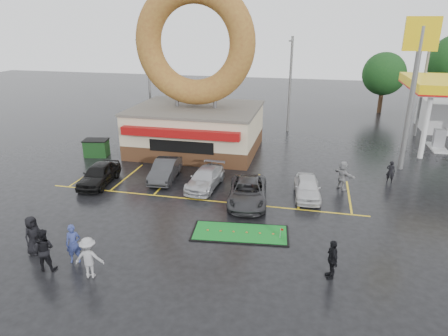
% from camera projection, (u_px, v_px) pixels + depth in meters
% --- Properties ---
extents(ground, '(120.00, 120.00, 0.00)m').
position_uv_depth(ground, '(181.00, 226.00, 21.36)').
color(ground, black).
rests_on(ground, ground).
extents(donut_shop, '(10.20, 8.70, 13.50)m').
position_uv_depth(donut_shop, '(196.00, 98.00, 32.29)').
color(donut_shop, '#472B19').
rests_on(donut_shop, ground).
extents(shell_sign, '(2.20, 0.36, 10.60)m').
position_uv_depth(shell_sign, '(417.00, 67.00, 27.04)').
color(shell_sign, slate).
rests_on(shell_sign, ground).
extents(streetlight_left, '(0.40, 2.21, 9.00)m').
position_uv_depth(streetlight_left, '(149.00, 79.00, 40.00)').
color(streetlight_left, slate).
rests_on(streetlight_left, ground).
extents(streetlight_mid, '(0.40, 2.21, 9.00)m').
position_uv_depth(streetlight_mid, '(290.00, 83.00, 37.98)').
color(streetlight_mid, slate).
rests_on(streetlight_mid, ground).
extents(streetlight_right, '(0.40, 2.21, 9.00)m').
position_uv_depth(streetlight_right, '(423.00, 85.00, 36.37)').
color(streetlight_right, slate).
rests_on(streetlight_right, ground).
extents(tree_far_d, '(4.90, 4.90, 7.00)m').
position_uv_depth(tree_far_d, '(384.00, 74.00, 46.10)').
color(tree_far_d, '#332114').
rests_on(tree_far_d, ground).
extents(car_black, '(2.01, 4.32, 1.43)m').
position_uv_depth(car_black, '(99.00, 174.00, 26.57)').
color(car_black, black).
rests_on(car_black, ground).
extents(car_dgrey, '(1.84, 4.29, 1.38)m').
position_uv_depth(car_dgrey, '(165.00, 170.00, 27.42)').
color(car_dgrey, '#2C2C2E').
rests_on(car_dgrey, ground).
extents(car_silver, '(2.04, 4.38, 1.24)m').
position_uv_depth(car_silver, '(205.00, 178.00, 26.11)').
color(car_silver, '#ABABB0').
rests_on(car_silver, ground).
extents(car_grey, '(2.82, 5.07, 1.34)m').
position_uv_depth(car_grey, '(248.00, 192.00, 23.89)').
color(car_grey, '#303033').
rests_on(car_grey, ground).
extents(car_white, '(1.88, 3.93, 1.29)m').
position_uv_depth(car_white, '(307.00, 187.00, 24.64)').
color(car_white, silver).
rests_on(car_white, ground).
extents(person_blue, '(0.78, 0.65, 1.84)m').
position_uv_depth(person_blue, '(73.00, 244.00, 17.88)').
color(person_blue, navy).
rests_on(person_blue, ground).
extents(person_blackjkt, '(1.07, 0.91, 1.95)m').
position_uv_depth(person_blackjkt, '(44.00, 250.00, 17.32)').
color(person_blackjkt, black).
rests_on(person_blackjkt, ground).
extents(person_hoodie, '(1.32, 0.93, 1.87)m').
position_uv_depth(person_hoodie, '(89.00, 258.00, 16.81)').
color(person_hoodie, gray).
rests_on(person_hoodie, ground).
extents(person_bystander, '(0.76, 1.02, 1.89)m').
position_uv_depth(person_bystander, '(33.00, 235.00, 18.56)').
color(person_bystander, black).
rests_on(person_bystander, ground).
extents(person_cameraman, '(0.70, 1.11, 1.77)m').
position_uv_depth(person_cameraman, '(332.00, 259.00, 16.80)').
color(person_cameraman, black).
rests_on(person_cameraman, ground).
extents(person_walker_near, '(1.58, 1.72, 1.91)m').
position_uv_depth(person_walker_near, '(343.00, 175.00, 25.72)').
color(person_walker_near, gray).
rests_on(person_walker_near, ground).
extents(person_walker_far, '(0.64, 0.51, 1.54)m').
position_uv_depth(person_walker_far, '(391.00, 172.00, 26.85)').
color(person_walker_far, black).
rests_on(person_walker_far, ground).
extents(dumpster, '(1.99, 1.51, 1.30)m').
position_uv_depth(dumpster, '(97.00, 148.00, 32.16)').
color(dumpster, '#19411A').
rests_on(dumpster, ground).
extents(putting_green, '(5.17, 2.67, 0.62)m').
position_uv_depth(putting_green, '(240.00, 233.00, 20.56)').
color(putting_green, black).
rests_on(putting_green, ground).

